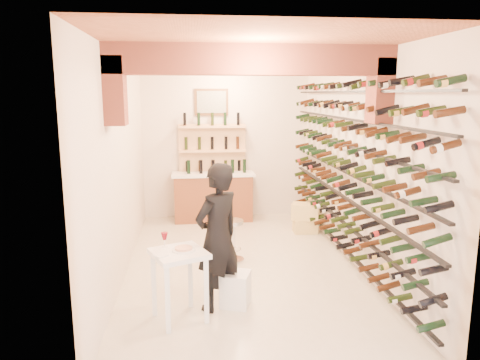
% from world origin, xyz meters
% --- Properties ---
extents(ground, '(6.00, 6.00, 0.00)m').
position_xyz_m(ground, '(0.00, 0.00, 0.00)').
color(ground, beige).
rests_on(ground, ground).
extents(room_shell, '(3.52, 6.02, 3.21)m').
position_xyz_m(room_shell, '(0.00, -0.26, 2.25)').
color(room_shell, beige).
rests_on(room_shell, ground).
extents(wine_rack, '(0.32, 5.70, 2.56)m').
position_xyz_m(wine_rack, '(1.53, 0.00, 1.55)').
color(wine_rack, black).
rests_on(wine_rack, ground).
extents(back_counter, '(1.70, 0.62, 1.29)m').
position_xyz_m(back_counter, '(-0.30, 2.65, 0.53)').
color(back_counter, brown).
rests_on(back_counter, ground).
extents(back_shelving, '(1.40, 0.31, 2.73)m').
position_xyz_m(back_shelving, '(-0.30, 2.89, 1.17)').
color(back_shelving, '#DDAD7C').
rests_on(back_shelving, ground).
extents(tasting_table, '(0.76, 0.76, 1.02)m').
position_xyz_m(tasting_table, '(-0.92, -1.56, 0.69)').
color(tasting_table, white).
rests_on(tasting_table, ground).
extents(white_stool, '(0.43, 0.43, 0.43)m').
position_xyz_m(white_stool, '(-0.23, -1.28, 0.21)').
color(white_stool, white).
rests_on(white_stool, ground).
extents(person, '(0.79, 0.76, 1.82)m').
position_xyz_m(person, '(-0.45, -1.32, 0.91)').
color(person, black).
rests_on(person, ground).
extents(chrome_barstool, '(0.34, 0.34, 0.67)m').
position_xyz_m(chrome_barstool, '(-0.11, 0.27, 0.39)').
color(chrome_barstool, silver).
rests_on(chrome_barstool, ground).
extents(crate_lower, '(0.46, 0.33, 0.27)m').
position_xyz_m(crate_lower, '(1.40, 1.59, 0.13)').
color(crate_lower, '#DEC77A').
rests_on(crate_lower, ground).
extents(crate_upper, '(0.60, 0.50, 0.30)m').
position_xyz_m(crate_upper, '(1.40, 1.59, 0.41)').
color(crate_upper, '#DEC77A').
rests_on(crate_upper, crate_lower).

